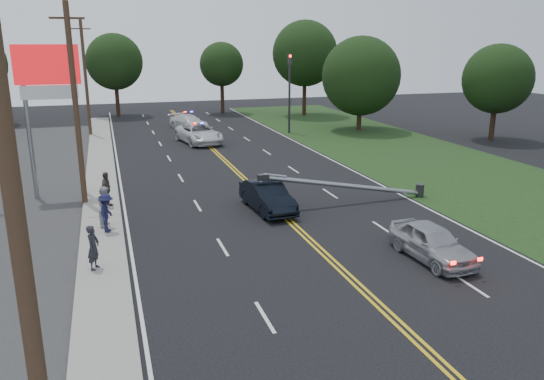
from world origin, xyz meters
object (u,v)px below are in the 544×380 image
object	(u,v)px
traffic_signal	(289,87)
emergency_b	(189,122)
utility_pole_near	(21,258)
fallen_streetlight	(355,186)
bystander_d	(106,189)
pylon_sign	(49,84)
utility_pole_far	(86,78)
utility_pole_mid	(76,106)
emergency_a	(199,133)
bystander_a	(93,247)
crashed_sedan	(267,196)
bystander_c	(107,213)
bystander_b	(106,206)
waiting_sedan	(432,242)

from	to	relation	value
traffic_signal	emergency_b	world-z (taller)	traffic_signal
utility_pole_near	emergency_b	distance (m)	44.27
fallen_streetlight	bystander_d	xyz separation A→B (m)	(-12.28, 2.84, 0.09)
pylon_sign	bystander_d	distance (m)	6.37
pylon_sign	fallen_streetlight	size ratio (longest dim) A/B	0.85
bystander_d	utility_pole_far	bearing A→B (deg)	22.42
pylon_sign	emergency_b	world-z (taller)	pylon_sign
traffic_signal	fallen_streetlight	distance (m)	22.62
traffic_signal	emergency_b	bearing A→B (deg)	148.88
utility_pole_mid	emergency_a	bearing A→B (deg)	60.69
bystander_a	crashed_sedan	bearing A→B (deg)	-33.25
fallen_streetlight	bystander_a	size ratio (longest dim) A/B	5.63
utility_pole_far	utility_pole_mid	bearing A→B (deg)	-90.00
bystander_a	bystander_d	bearing A→B (deg)	20.62
utility_pole_mid	bystander_a	distance (m)	9.86
crashed_sedan	bystander_c	bearing A→B (deg)	-176.14
pylon_sign	bystander_a	distance (m)	12.19
traffic_signal	bystander_d	size ratio (longest dim) A/B	3.95
fallen_streetlight	bystander_a	bearing A→B (deg)	-158.97
utility_pole_near	bystander_b	distance (m)	16.39
emergency_b	bystander_c	distance (m)	29.20
crashed_sedan	bystander_a	size ratio (longest dim) A/B	2.64
utility_pole_mid	crashed_sedan	xyz separation A→B (m)	(8.70, -3.83, -4.36)
utility_pole_mid	emergency_a	distance (m)	18.19
emergency_a	utility_pole_near	bearing A→B (deg)	-113.58
utility_pole_mid	emergency_b	xyz separation A→B (m)	(9.02, 23.11, -4.41)
traffic_signal	emergency_a	bearing A→B (deg)	-163.72
pylon_sign	utility_pole_far	distance (m)	20.06
traffic_signal	waiting_sedan	bearing A→B (deg)	-98.79
pylon_sign	emergency_a	bearing A→B (deg)	53.42
bystander_b	fallen_streetlight	bearing A→B (deg)	-75.44
utility_pole_far	bystander_c	distance (m)	27.32
utility_pole_near	bystander_c	world-z (taller)	utility_pole_near
utility_pole_mid	bystander_d	size ratio (longest dim) A/B	5.61
fallen_streetlight	emergency_a	xyz separation A→B (m)	(-4.73, 19.41, -0.12)
utility_pole_far	fallen_streetlight	bearing A→B (deg)	-62.76
bystander_c	emergency_b	bearing A→B (deg)	-1.54
traffic_signal	bystander_c	world-z (taller)	traffic_signal
bystander_b	bystander_c	bearing A→B (deg)	-163.93
utility_pole_near	waiting_sedan	size ratio (longest dim) A/B	2.43
bystander_a	bystander_d	world-z (taller)	bystander_d
crashed_sedan	bystander_d	size ratio (longest dim) A/B	2.46
utility_pole_far	emergency_b	bearing A→B (deg)	7.03
waiting_sedan	bystander_b	bearing A→B (deg)	145.00
fallen_streetlight	bystander_b	world-z (taller)	bystander_b
pylon_sign	emergency_b	size ratio (longest dim) A/B	1.72
traffic_signal	crashed_sedan	xyz separation A→B (m)	(-8.80, -21.83, -3.48)
pylon_sign	crashed_sedan	world-z (taller)	pylon_sign
utility_pole_far	emergency_a	distance (m)	11.69
waiting_sedan	utility_pole_near	bearing A→B (deg)	-149.86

